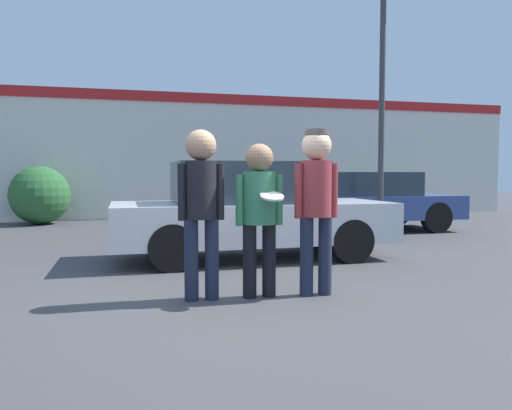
% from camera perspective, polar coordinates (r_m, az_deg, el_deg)
% --- Properties ---
extents(ground_plane, '(56.00, 56.00, 0.00)m').
position_cam_1_polar(ground_plane, '(5.44, -1.44, -10.81)').
color(ground_plane, '#3F3F42').
extents(storefront_building, '(24.00, 0.22, 3.83)m').
position_cam_1_polar(storefront_building, '(15.48, -10.40, 5.68)').
color(storefront_building, silver).
rests_on(storefront_building, ground).
extents(person_left, '(0.50, 0.33, 1.82)m').
position_cam_1_polar(person_left, '(5.32, -6.28, 0.80)').
color(person_left, '#1E2338').
rests_on(person_left, ground).
extents(person_middle_with_frisbee, '(0.53, 0.56, 1.68)m').
position_cam_1_polar(person_middle_with_frisbee, '(5.42, 0.40, -0.11)').
color(person_middle_with_frisbee, black).
rests_on(person_middle_with_frisbee, ground).
extents(person_right, '(0.50, 0.33, 1.84)m').
position_cam_1_polar(person_right, '(5.55, 6.90, 1.18)').
color(person_right, '#1E2338').
rests_on(person_right, ground).
extents(parked_car_near, '(4.37, 1.82, 1.54)m').
position_cam_1_polar(parked_car_near, '(7.97, -0.63, -0.64)').
color(parked_car_near, silver).
rests_on(parked_car_near, ground).
extents(parked_car_far, '(4.22, 1.95, 1.40)m').
position_cam_1_polar(parked_car_far, '(12.20, 12.48, 0.50)').
color(parked_car_far, '#334784').
rests_on(parked_car_far, ground).
extents(street_lamp, '(1.21, 0.35, 5.95)m').
position_cam_1_polar(street_lamp, '(11.01, 15.20, 15.37)').
color(street_lamp, '#38383D').
rests_on(street_lamp, ground).
extents(shrub, '(1.58, 1.58, 1.58)m').
position_cam_1_polar(shrub, '(14.61, -23.48, 1.05)').
color(shrub, '#285B2D').
rests_on(shrub, ground).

